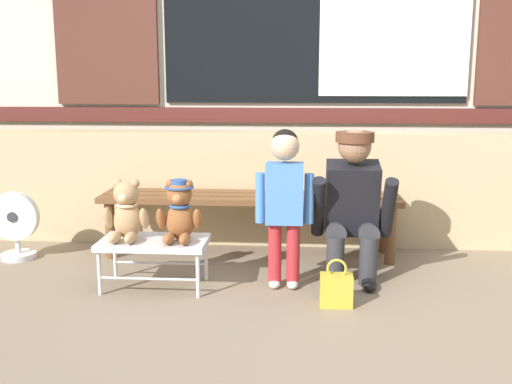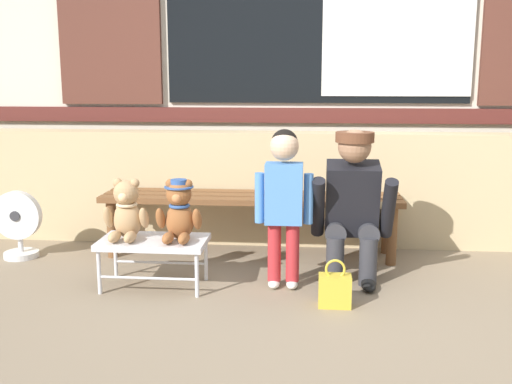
# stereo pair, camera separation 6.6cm
# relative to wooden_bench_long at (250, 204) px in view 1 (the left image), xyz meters

# --- Properties ---
(ground_plane) EXTENTS (60.00, 60.00, 0.00)m
(ground_plane) POSITION_rel_wooden_bench_long_xyz_m (0.45, -1.06, -0.37)
(ground_plane) COLOR #84725B
(brick_low_wall) EXTENTS (7.17, 0.25, 0.85)m
(brick_low_wall) POSITION_rel_wooden_bench_long_xyz_m (0.45, 0.37, 0.05)
(brick_low_wall) COLOR tan
(brick_low_wall) RESTS_ON ground
(wooden_bench_long) EXTENTS (2.10, 0.40, 0.44)m
(wooden_bench_long) POSITION_rel_wooden_bench_long_xyz_m (0.00, 0.00, 0.00)
(wooden_bench_long) COLOR brown
(wooden_bench_long) RESTS_ON ground
(small_display_bench) EXTENTS (0.64, 0.36, 0.30)m
(small_display_bench) POSITION_rel_wooden_bench_long_xyz_m (-0.52, -0.72, -0.11)
(small_display_bench) COLOR silver
(small_display_bench) RESTS_ON ground
(teddy_bear_plain) EXTENTS (0.28, 0.26, 0.36)m
(teddy_bear_plain) POSITION_rel_wooden_bench_long_xyz_m (-0.68, -0.71, 0.09)
(teddy_bear_plain) COLOR tan
(teddy_bear_plain) RESTS_ON small_display_bench
(teddy_bear_with_hat) EXTENTS (0.28, 0.27, 0.36)m
(teddy_bear_with_hat) POSITION_rel_wooden_bench_long_xyz_m (-0.36, -0.71, 0.10)
(teddy_bear_with_hat) COLOR #93562D
(teddy_bear_with_hat) RESTS_ON small_display_bench
(child_standing) EXTENTS (0.35, 0.18, 0.96)m
(child_standing) POSITION_rel_wooden_bench_long_xyz_m (0.26, -0.65, 0.22)
(child_standing) COLOR #B7282D
(child_standing) RESTS_ON ground
(adult_crouching) EXTENTS (0.50, 0.49, 0.95)m
(adult_crouching) POSITION_rel_wooden_bench_long_xyz_m (0.68, -0.49, 0.11)
(adult_crouching) COLOR #333338
(adult_crouching) RESTS_ON ground
(handbag_on_ground) EXTENTS (0.18, 0.11, 0.27)m
(handbag_on_ground) POSITION_rel_wooden_bench_long_xyz_m (0.56, -0.93, -0.28)
(handbag_on_ground) COLOR gold
(handbag_on_ground) RESTS_ON ground
(floor_fan) EXTENTS (0.34, 0.24, 0.48)m
(floor_fan) POSITION_rel_wooden_bench_long_xyz_m (-1.62, -0.22, -0.13)
(floor_fan) COLOR silver
(floor_fan) RESTS_ON ground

